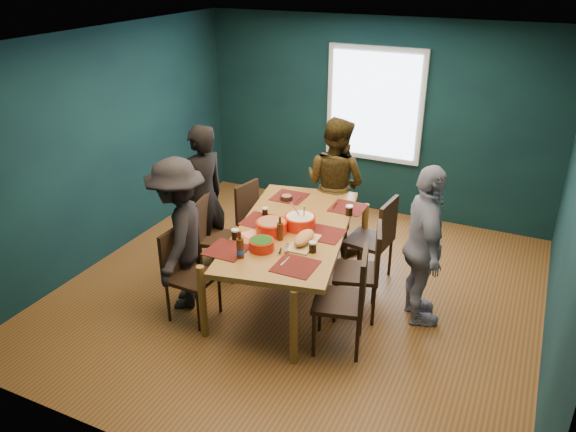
# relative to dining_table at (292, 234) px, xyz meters

# --- Properties ---
(room) EXTENTS (5.01, 5.01, 2.71)m
(room) POSITION_rel_dining_table_xyz_m (0.05, 0.37, 0.62)
(room) COLOR #98592C
(room) RESTS_ON ground
(dining_table) EXTENTS (1.50, 2.36, 0.83)m
(dining_table) POSITION_rel_dining_table_xyz_m (0.00, 0.00, 0.00)
(dining_table) COLOR #A26930
(dining_table) RESTS_ON floor
(chair_left_far) EXTENTS (0.49, 0.49, 0.91)m
(chair_left_far) POSITION_rel_dining_table_xyz_m (-0.83, 0.69, -0.22)
(chair_left_far) COLOR black
(chair_left_far) RESTS_ON floor
(chair_left_mid) EXTENTS (0.50, 0.50, 0.95)m
(chair_left_mid) POSITION_rel_dining_table_xyz_m (-1.02, 0.06, -0.20)
(chair_left_mid) COLOR black
(chair_left_mid) RESTS_ON floor
(chair_left_near) EXTENTS (0.45, 0.45, 0.96)m
(chair_left_near) POSITION_rel_dining_table_xyz_m (-0.84, -0.78, -0.19)
(chair_left_near) COLOR black
(chair_left_near) RESTS_ON floor
(chair_right_far) EXTENTS (0.50, 0.50, 1.01)m
(chair_right_far) POSITION_rel_dining_table_xyz_m (0.73, 0.68, -0.16)
(chair_right_far) COLOR black
(chair_right_far) RESTS_ON floor
(chair_right_mid) EXTENTS (0.56, 0.56, 1.00)m
(chair_right_mid) POSITION_rel_dining_table_xyz_m (0.82, 0.00, -0.17)
(chair_right_mid) COLOR black
(chair_right_mid) RESTS_ON floor
(chair_right_near) EXTENTS (0.57, 0.57, 1.03)m
(chair_right_near) POSITION_rel_dining_table_xyz_m (0.85, -0.59, -0.15)
(chair_right_near) COLOR black
(chair_right_near) RESTS_ON floor
(person_far_left) EXTENTS (0.59, 0.73, 1.73)m
(person_far_left) POSITION_rel_dining_table_xyz_m (-1.23, 0.20, 0.11)
(person_far_left) COLOR black
(person_far_left) RESTS_ON floor
(person_back) EXTENTS (0.94, 0.80, 1.69)m
(person_back) POSITION_rel_dining_table_xyz_m (-0.01, 1.29, 0.09)
(person_back) COLOR black
(person_back) RESTS_ON floor
(person_right) EXTENTS (0.78, 1.06, 1.67)m
(person_right) POSITION_rel_dining_table_xyz_m (1.34, 0.16, 0.08)
(person_right) COLOR white
(person_right) RESTS_ON floor
(person_near_left) EXTENTS (0.95, 1.20, 1.63)m
(person_near_left) POSITION_rel_dining_table_xyz_m (-0.99, -0.61, 0.06)
(person_near_left) COLOR black
(person_near_left) RESTS_ON floor
(bowl_salad) EXTENTS (0.32, 0.32, 0.13)m
(bowl_salad) POSITION_rel_dining_table_xyz_m (-0.14, -0.20, 0.15)
(bowl_salad) COLOR red
(bowl_salad) RESTS_ON dining_table
(bowl_dumpling) EXTENTS (0.32, 0.32, 0.30)m
(bowl_dumpling) POSITION_rel_dining_table_xyz_m (0.08, 0.03, 0.15)
(bowl_dumpling) COLOR red
(bowl_dumpling) RESTS_ON dining_table
(bowl_herbs) EXTENTS (0.25, 0.25, 0.11)m
(bowl_herbs) POSITION_rel_dining_table_xyz_m (-0.06, -0.56, 0.14)
(bowl_herbs) COLOR red
(bowl_herbs) RESTS_ON dining_table
(cutting_board) EXTENTS (0.27, 0.54, 0.12)m
(cutting_board) POSITION_rel_dining_table_xyz_m (0.26, -0.28, 0.13)
(cutting_board) COLOR #D6BC73
(cutting_board) RESTS_ON dining_table
(small_bowl) EXTENTS (0.14, 0.14, 0.06)m
(small_bowl) POSITION_rel_dining_table_xyz_m (-0.36, 0.62, 0.11)
(small_bowl) COLOR black
(small_bowl) RESTS_ON dining_table
(beer_bottle_a) EXTENTS (0.07, 0.07, 0.27)m
(beer_bottle_a) POSITION_rel_dining_table_xyz_m (-0.17, -0.78, 0.18)
(beer_bottle_a) COLOR #441E0C
(beer_bottle_a) RESTS_ON dining_table
(beer_bottle_b) EXTENTS (0.06, 0.06, 0.25)m
(beer_bottle_b) POSITION_rel_dining_table_xyz_m (0.01, -0.30, 0.18)
(beer_bottle_b) COLOR #441E0C
(beer_bottle_b) RESTS_ON dining_table
(cola_glass_a) EXTENTS (0.08, 0.08, 0.11)m
(cola_glass_a) POSITION_rel_dining_table_xyz_m (-0.40, -0.48, 0.14)
(cola_glass_a) COLOR black
(cola_glass_a) RESTS_ON dining_table
(cola_glass_b) EXTENTS (0.08, 0.08, 0.11)m
(cola_glass_b) POSITION_rel_dining_table_xyz_m (0.40, -0.40, 0.14)
(cola_glass_b) COLOR black
(cola_glass_b) RESTS_ON dining_table
(cola_glass_c) EXTENTS (0.08, 0.08, 0.11)m
(cola_glass_c) POSITION_rel_dining_table_xyz_m (0.43, 0.54, 0.14)
(cola_glass_c) COLOR black
(cola_glass_c) RESTS_ON dining_table
(cola_glass_d) EXTENTS (0.07, 0.07, 0.09)m
(cola_glass_d) POSITION_rel_dining_table_xyz_m (-0.39, 0.14, 0.13)
(cola_glass_d) COLOR black
(cola_glass_d) RESTS_ON dining_table
(napkin_a) EXTENTS (0.14, 0.14, 0.00)m
(napkin_a) POSITION_rel_dining_table_xyz_m (0.38, 0.03, 0.08)
(napkin_a) COLOR #FB8B69
(napkin_a) RESTS_ON dining_table
(napkin_b) EXTENTS (0.21, 0.21, 0.00)m
(napkin_b) POSITION_rel_dining_table_xyz_m (-0.32, -0.32, 0.08)
(napkin_b) COLOR #FB8B69
(napkin_b) RESTS_ON dining_table
(napkin_c) EXTENTS (0.16, 0.16, 0.00)m
(napkin_c) POSITION_rel_dining_table_xyz_m (0.31, -0.70, 0.08)
(napkin_c) COLOR #FB8B69
(napkin_c) RESTS_ON dining_table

